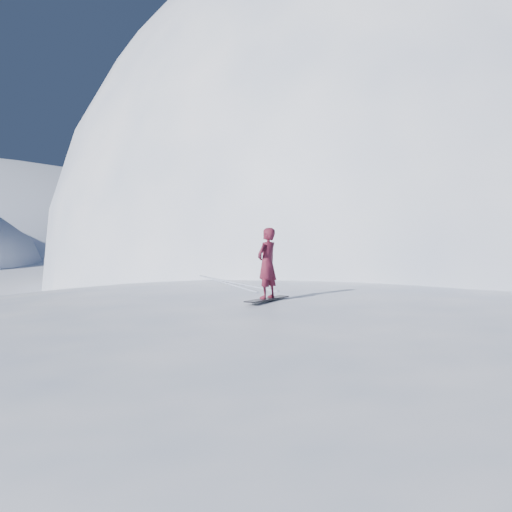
% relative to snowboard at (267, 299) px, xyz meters
% --- Properties ---
extents(ground, '(400.00, 400.00, 0.00)m').
position_rel_snowboard_xyz_m(ground, '(0.73, -0.41, -2.41)').
color(ground, white).
rests_on(ground, ground).
extents(near_ridge, '(36.00, 28.00, 4.80)m').
position_rel_snowboard_xyz_m(near_ridge, '(1.73, 2.59, -2.41)').
color(near_ridge, white).
rests_on(near_ridge, ground).
extents(summit_peak, '(60.00, 56.00, 56.00)m').
position_rel_snowboard_xyz_m(summit_peak, '(22.73, 25.59, -2.41)').
color(summit_peak, white).
rests_on(summit_peak, ground).
extents(peak_shoulder, '(28.00, 24.00, 18.00)m').
position_rel_snowboard_xyz_m(peak_shoulder, '(10.73, 19.59, -2.41)').
color(peak_shoulder, white).
rests_on(peak_shoulder, ground).
extents(wind_bumps, '(16.00, 14.40, 1.00)m').
position_rel_snowboard_xyz_m(wind_bumps, '(0.17, 1.71, -2.41)').
color(wind_bumps, white).
rests_on(wind_bumps, ground).
extents(snowboard, '(1.50, 1.20, 0.03)m').
position_rel_snowboard_xyz_m(snowboard, '(0.00, 0.00, 0.00)').
color(snowboard, black).
rests_on(snowboard, near_ridge).
extents(snowboarder, '(0.81, 0.76, 1.87)m').
position_rel_snowboard_xyz_m(snowboarder, '(0.00, 0.00, 0.95)').
color(snowboarder, maroon).
rests_on(snowboarder, snowboard).
extents(board_tracks, '(1.23, 5.98, 0.04)m').
position_rel_snowboard_xyz_m(board_tracks, '(0.15, 4.60, 0.01)').
color(board_tracks, silver).
rests_on(board_tracks, ground).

